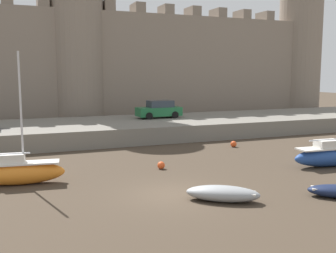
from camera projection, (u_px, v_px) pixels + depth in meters
The scene contains 9 objects.
ground_plane at pixel (172, 194), 17.71m from camera, with size 160.00×160.00×0.00m, color #423528.
quay_road at pixel (97, 130), 33.20m from camera, with size 69.06×10.00×1.34m, color slate.
castle at pixel (78, 54), 40.81m from camera, with size 63.11×6.05×20.98m.
rowboat_foreground_right at pixel (223, 193), 16.71m from camera, with size 3.26×2.67×0.67m.
sailboat_near_channel_left at pixel (332, 155), 23.09m from camera, with size 5.23×1.57×5.40m.
sailboat_foreground_centre at pixel (19, 171), 19.18m from camera, with size 4.42×1.59×6.47m.
mooring_buoy_near_shore at pixel (234, 144), 29.13m from camera, with size 0.46×0.46×0.46m, color #E04C1E.
mooring_buoy_off_centre at pixel (161, 165), 22.41m from camera, with size 0.43×0.43×0.43m, color #E04C1E.
car_quay_centre_west at pixel (159, 110), 36.32m from camera, with size 4.15×1.98×1.62m.
Camera 1 is at (-6.47, -15.88, 5.39)m, focal length 42.00 mm.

